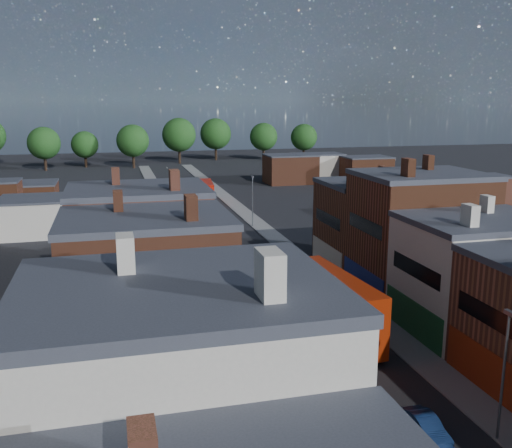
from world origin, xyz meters
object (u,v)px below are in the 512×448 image
ped_1 (247,320)px  ped_3 (352,284)px  bus_0 (286,305)px  car_1 (426,427)px  bus_1 (335,304)px  car_2 (237,263)px  car_3 (225,221)px  bus_2 (207,192)px

ped_1 → ped_3: (12.58, 6.25, 0.19)m
bus_0 → car_1: bus_0 is taller
car_1 → ped_1: bearing=110.1°
bus_1 → ped_3: (5.78, 9.58, -1.82)m
ped_3 → bus_0: bearing=155.0°
car_2 → ped_1: ped_1 is taller
car_3 → bus_2: bearing=92.1°
ped_3 → car_1: bearing=-169.3°
car_1 → car_2: size_ratio=1.03×
bus_1 → car_3: (-0.30, 45.95, -2.34)m
bus_2 → ped_1: bearing=-90.5°
bus_1 → bus_2: bus_1 is taller
ped_3 → car_2: bearing=61.2°
bus_0 → ped_1: bus_0 is taller
bus_2 → car_3: size_ratio=2.46×
ped_3 → bus_1: bearing=173.3°
bus_0 → car_3: 44.89m
car_1 → ped_3: ped_3 is taller
bus_1 → ped_3: bearing=54.2°
bus_2 → ped_1: size_ratio=6.25×
car_1 → ped_1: ped_1 is taller
car_3 → bus_0: bearing=-91.4°
bus_2 → car_2: (-3.67, -43.92, -1.75)m
bus_2 → car_2: bearing=-89.0°
bus_2 → ped_1: (-6.91, -62.63, -1.37)m
bus_1 → car_3: size_ratio=3.14×
bus_2 → ped_3: size_ratio=5.05×
bus_1 → bus_2: 65.97m
bus_2 → car_3: (-0.41, -20.01, -1.70)m
car_2 → car_3: 24.13m
bus_0 → bus_1: 4.13m
car_2 → ped_3: size_ratio=1.96×
car_2 → ped_3: ped_3 is taller
ped_1 → car_2: bearing=-123.5°
ped_1 → bus_2: bearing=-120.0°
ped_3 → bus_2: bearing=30.1°
bus_2 → car_3: bearing=-85.4°
bus_1 → ped_1: 7.84m
car_2 → bus_1: bearing=-80.6°
car_1 → bus_0: bearing=103.2°
bus_1 → car_2: bus_1 is taller
bus_0 → ped_1: size_ratio=7.56×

